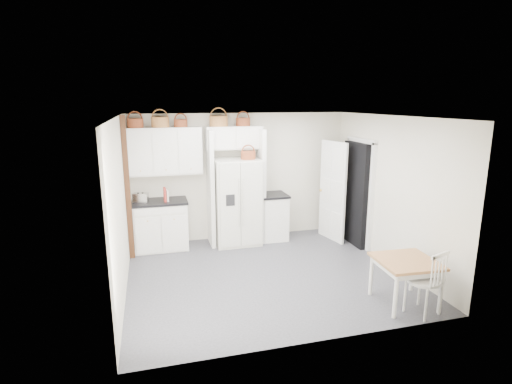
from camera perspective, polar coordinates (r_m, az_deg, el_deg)
name	(u,v)px	position (r m, az deg, el deg)	size (l,w,h in m)	color
floor	(267,274)	(6.84, 1.54, -11.64)	(4.50, 4.50, 0.00)	#343435
ceiling	(268,117)	(6.22, 1.69, 10.69)	(4.50, 4.50, 0.00)	white
wall_back	(240,177)	(8.30, -2.35, 2.21)	(4.50, 4.50, 0.00)	silver
wall_left	(120,209)	(6.17, -18.86, -2.26)	(4.00, 4.00, 0.00)	silver
wall_right	(390,191)	(7.36, 18.64, 0.14)	(4.00, 4.00, 0.00)	silver
refrigerator	(237,202)	(8.00, -2.77, -1.40)	(0.89, 0.72, 1.73)	silver
base_cab_left	(161,226)	(8.02, -13.43, -4.70)	(1.00, 0.63, 0.93)	white
base_cab_right	(273,217)	(8.38, 2.40, -3.61)	(0.52, 0.63, 0.92)	white
dining_table	(405,282)	(6.18, 20.46, -11.92)	(0.80, 0.80, 0.66)	olive
windsor_chair	(424,281)	(5.95, 22.89, -11.57)	(0.47, 0.43, 0.96)	white
counter_left	(160,202)	(7.89, -13.61, -1.34)	(1.04, 0.67, 0.04)	black
counter_right	(273,195)	(8.25, 2.43, -0.42)	(0.56, 0.67, 0.04)	black
toaster	(141,198)	(7.77, -16.16, -0.84)	(0.27, 0.16, 0.19)	silver
cookbook_red	(165,195)	(7.78, -12.89, -0.36)	(0.04, 0.17, 0.26)	#A72A23
cookbook_cream	(167,195)	(7.78, -12.61, -0.49)	(0.03, 0.15, 0.22)	beige
basket_upper_a	(135,123)	(7.80, -16.87, 9.39)	(0.30, 0.30, 0.17)	brown
basket_upper_b	(160,122)	(7.80, -13.52, 9.67)	(0.33, 0.33, 0.19)	brown
basket_upper_c	(181,123)	(7.82, -10.70, 9.64)	(0.25, 0.25, 0.15)	brown
basket_bridge_a	(219,121)	(7.91, -5.37, 10.04)	(0.36, 0.36, 0.20)	brown
basket_bridge_b	(243,122)	(8.01, -1.86, 9.98)	(0.28, 0.28, 0.16)	brown
basket_fridge_b	(248,155)	(7.78, -1.13, 5.26)	(0.29, 0.29, 0.15)	brown
upper_cabinet	(165,151)	(7.85, -12.90, 5.71)	(1.40, 0.34, 0.90)	white
bridge_cabinet	(234,138)	(7.99, -3.19, 7.76)	(1.12, 0.34, 0.45)	white
fridge_panel_left	(211,188)	(7.92, -6.52, 0.51)	(0.08, 0.60, 2.30)	white
fridge_panel_right	(260,186)	(8.13, 0.61, 0.92)	(0.08, 0.60, 2.30)	white
trim_post	(128,189)	(7.48, -17.87, 0.40)	(0.09, 0.09, 2.60)	#381E0D
doorway_void	(356,194)	(8.20, 14.16, -0.27)	(0.18, 0.85, 2.05)	black
door_slab	(333,191)	(8.33, 10.88, 0.09)	(0.80, 0.04, 2.05)	white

